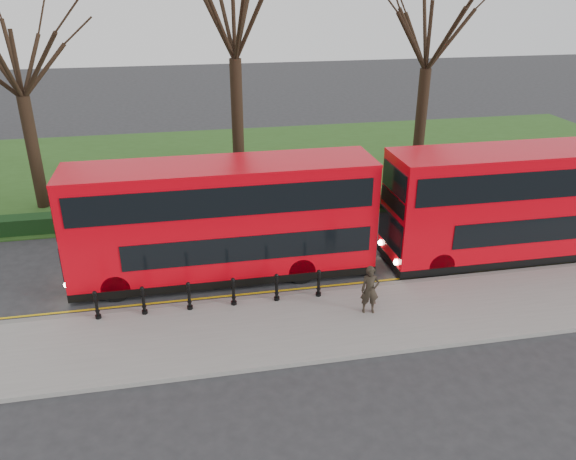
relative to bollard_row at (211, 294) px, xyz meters
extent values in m
plane|color=#28282B|center=(0.30, 1.35, -0.65)|extent=(120.00, 120.00, 0.00)
cube|color=gray|center=(0.30, -1.65, -0.57)|extent=(60.00, 4.00, 0.15)
cube|color=slate|center=(0.30, 0.35, -0.57)|extent=(60.00, 0.25, 0.16)
cube|color=#2B501A|center=(0.30, 16.35, -0.62)|extent=(60.00, 18.00, 0.06)
cube|color=black|center=(0.30, 8.15, -0.25)|extent=(60.00, 0.90, 0.80)
cube|color=yellow|center=(0.30, 0.65, -0.64)|extent=(60.00, 0.10, 0.01)
cube|color=yellow|center=(0.30, 0.85, -0.64)|extent=(60.00, 0.10, 0.01)
cylinder|color=black|center=(-7.70, 11.35, 2.15)|extent=(0.60, 0.60, 5.61)
cylinder|color=black|center=(2.30, 11.35, 2.87)|extent=(0.60, 0.60, 7.04)
cylinder|color=black|center=(12.30, 11.35, 2.49)|extent=(0.60, 0.60, 6.29)
cylinder|color=black|center=(-3.82, 0.00, 0.00)|extent=(0.15, 0.15, 1.00)
cylinder|color=black|center=(-2.29, 0.00, 0.00)|extent=(0.15, 0.15, 1.00)
cylinder|color=black|center=(-0.76, 0.00, 0.00)|extent=(0.15, 0.15, 1.00)
cylinder|color=black|center=(0.76, 0.00, 0.00)|extent=(0.15, 0.15, 1.00)
cylinder|color=black|center=(2.29, 0.00, 0.00)|extent=(0.15, 0.15, 1.00)
cylinder|color=black|center=(3.82, 0.00, 0.00)|extent=(0.15, 0.15, 1.00)
cube|color=red|center=(0.70, 2.47, 1.80)|extent=(11.34, 2.58, 4.18)
cube|color=black|center=(0.70, 2.47, -0.34)|extent=(11.36, 2.60, 0.31)
cube|color=black|center=(1.53, 1.17, 1.05)|extent=(9.07, 0.04, 0.98)
cube|color=black|center=(0.70, 1.17, 2.91)|extent=(10.72, 0.04, 1.08)
cube|color=black|center=(-4.99, 2.47, 2.13)|extent=(0.06, 2.27, 0.57)
cylinder|color=black|center=(-3.32, 1.34, -0.13)|extent=(1.03, 0.31, 1.03)
cylinder|color=black|center=(-3.32, 3.60, -0.13)|extent=(1.03, 0.31, 1.03)
cylinder|color=black|center=(3.49, 1.34, -0.13)|extent=(1.03, 0.31, 1.03)
cylinder|color=black|center=(3.49, 3.60, -0.13)|extent=(1.03, 0.31, 1.03)
cube|color=red|center=(12.91, 1.86, 1.83)|extent=(11.48, 2.61, 4.23)
cube|color=black|center=(12.91, 1.86, -0.34)|extent=(11.50, 2.63, 0.31)
cube|color=black|center=(13.75, 0.55, 1.07)|extent=(9.19, 0.04, 0.99)
cube|color=black|center=(12.91, 0.55, 2.95)|extent=(10.86, 0.04, 1.10)
cube|color=black|center=(7.15, 1.86, 2.17)|extent=(0.06, 2.30, 0.57)
cylinder|color=black|center=(8.84, 0.72, -0.13)|extent=(1.04, 0.31, 1.04)
cylinder|color=black|center=(8.84, 3.01, -0.13)|extent=(1.04, 0.31, 1.04)
cylinder|color=black|center=(15.73, 3.01, -0.13)|extent=(1.04, 0.31, 1.04)
imported|color=#2B241B|center=(5.27, -1.37, 0.36)|extent=(0.69, 0.51, 1.72)
camera|label=1|loc=(-0.62, -16.97, 10.01)|focal=35.00mm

